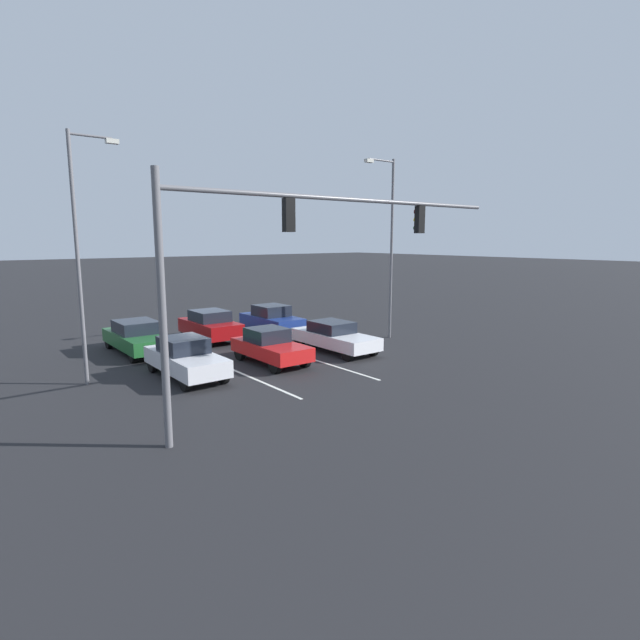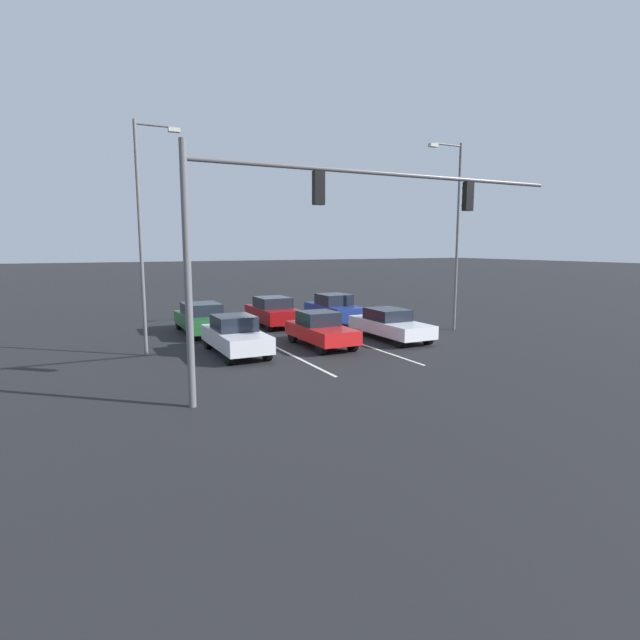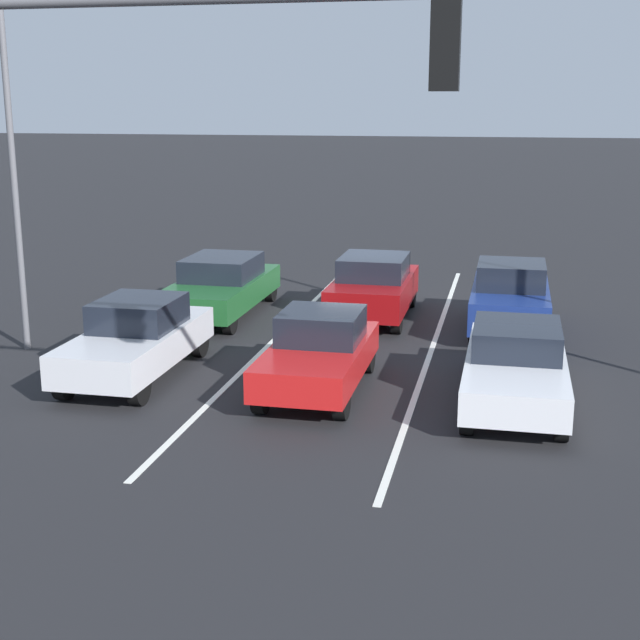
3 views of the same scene
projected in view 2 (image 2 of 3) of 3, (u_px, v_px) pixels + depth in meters
The scene contains 12 objects.
ground_plane at pixel (268, 325), 27.37m from camera, with size 240.00×240.00×0.00m, color black.
lane_stripe_left_divider at pixel (319, 330), 25.81m from camera, with size 0.12×17.31×0.01m, color silver.
lane_stripe_center_divider at pixel (252, 335), 24.21m from camera, with size 0.12×17.31×0.01m, color silver.
car_red_midlane_front at pixel (321, 329), 21.47m from camera, with size 1.71×4.03×1.50m.
car_white_leftlane_front at pixel (390, 324), 23.18m from camera, with size 1.78×4.72×1.41m.
car_silver_rightlane_front at pixel (235, 335), 19.94m from camera, with size 1.73×4.40×1.56m.
car_navy_leftlane_second at pixel (334, 309), 27.76m from camera, with size 1.78×4.12×1.67m.
car_darkgreen_rightlane_second at pixel (202, 318), 24.72m from camera, with size 1.93×4.79×1.50m.
car_maroon_midlane_second at pixel (273, 312), 26.83m from camera, with size 1.84×4.06×1.60m.
traffic_signal_gantry at pixel (323, 216), 14.46m from camera, with size 12.90×0.37×6.99m.
street_lamp_right_shoulder at pixel (144, 226), 19.15m from camera, with size 1.72×0.24×8.98m.
street_lamp_left_shoulder at pixel (455, 226), 25.02m from camera, with size 2.01×0.24×9.33m.
Camera 2 is at (9.44, 25.49, 4.31)m, focal length 28.00 mm.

